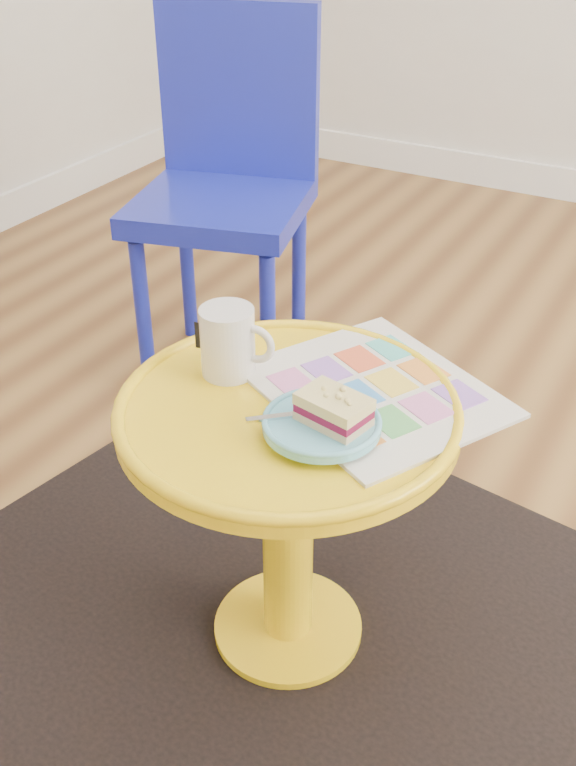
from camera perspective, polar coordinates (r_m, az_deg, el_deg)
The scene contains 10 objects.
floor at distance 1.71m, azimuth 13.01°, elevation -11.13°, with size 4.00×4.00×0.00m, color brown.
room_walls at distance 2.78m, azimuth -0.06°, elevation 9.34°, with size 4.00×4.00×4.00m.
rug at distance 1.54m, azimuth 0.00°, elevation -16.18°, with size 1.30×1.10×0.01m, color black.
side_table at distance 1.30m, azimuth 0.00°, elevation -6.42°, with size 0.50×0.50×0.47m.
chair at distance 2.06m, azimuth -4.01°, elevation 13.75°, with size 0.47×0.47×0.86m.
newspaper at distance 1.26m, azimuth 5.81°, elevation -0.49°, with size 0.34×0.29×0.01m, color silver.
mug at distance 1.27m, azimuth -3.96°, elevation 2.89°, with size 0.12×0.08×0.11m.
plate at distance 1.16m, azimuth 2.27°, elevation -2.80°, with size 0.16×0.16×0.02m.
cake_slice at distance 1.14m, azimuth 3.08°, elevation -1.76°, with size 0.10×0.08×0.04m.
fork at distance 1.16m, azimuth 0.95°, elevation -2.08°, with size 0.12×0.11×0.00m.
Camera 1 is at (0.26, -1.23, 1.16)m, focal length 40.00 mm.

